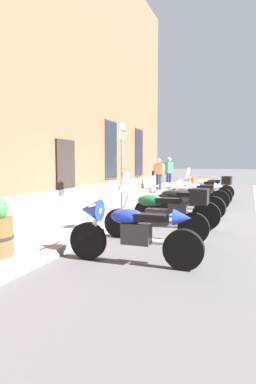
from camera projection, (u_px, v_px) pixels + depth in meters
The scene contains 12 objects.
ground_plane at pixel (145, 214), 9.85m from camera, with size 140.00×140.00×0.00m, color #424244.
sidewalk at pixel (103, 210), 10.33m from camera, with size 28.54×2.76×0.14m, color slate.
motorcycle_blue_sport at pixel (128, 229), 5.02m from camera, with size 0.62×2.15×0.99m.
motorcycle_green_touring at pixel (161, 213), 6.48m from camera, with size 0.62×2.16×1.36m.
motorcycle_black_naked at pixel (175, 207), 7.82m from camera, with size 0.62×2.09×0.99m.
motorcycle_grey_naked at pixel (187, 201), 9.29m from camera, with size 0.65×2.11×0.97m.
motorcycle_white_sport at pixel (194, 193), 10.90m from camera, with size 0.62×2.16×1.01m.
motorcycle_silver_touring at pixel (207, 189), 12.18m from camera, with size 0.68×2.10×1.36m.
motorcycle_orange_sport at pixel (205, 186), 13.67m from camera, with size 0.62×2.18×1.03m.
pedestrian_tan_coat at pixel (159, 172), 17.11m from camera, with size 0.22×0.66×1.62m.
pedestrian_striped_shirt at pixel (169, 171), 17.57m from camera, with size 0.61×0.41×1.70m.
parking_sign at pixel (122, 154), 9.46m from camera, with size 0.36×0.07×2.57m.
Camera 1 is at (-9.31, -2.93, 1.56)m, focal length 30.64 mm.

